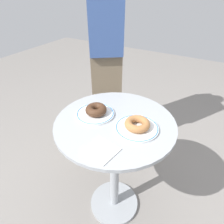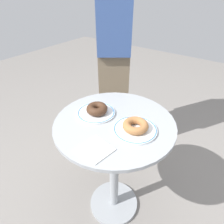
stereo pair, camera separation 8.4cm
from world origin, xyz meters
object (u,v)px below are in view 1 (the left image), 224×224
at_px(cafe_table, 115,155).
at_px(donut_chocolate, 96,110).
at_px(plate_left, 95,114).
at_px(plate_right, 137,128).
at_px(person_figure, 105,59).
at_px(donut_cinnamon, 137,124).
at_px(paper_napkin, 101,150).

distance_m(cafe_table, donut_chocolate, 0.29).
bearing_deg(donut_chocolate, plate_left, -157.14).
distance_m(plate_left, plate_right, 0.24).
relative_size(donut_chocolate, person_figure, 0.07).
distance_m(donut_cinnamon, paper_napkin, 0.22).
xyz_separation_m(plate_left, plate_right, (0.24, 0.01, 0.00)).
xyz_separation_m(paper_napkin, person_figure, (-0.44, 0.74, 0.09)).
relative_size(donut_chocolate, paper_napkin, 0.88).
height_order(donut_cinnamon, person_figure, person_figure).
height_order(plate_left, person_figure, person_figure).
distance_m(cafe_table, plate_left, 0.27).
distance_m(cafe_table, person_figure, 0.74).
bearing_deg(cafe_table, plate_right, 0.65).
xyz_separation_m(cafe_table, donut_cinnamon, (0.12, 0.00, 0.27)).
distance_m(cafe_table, donut_cinnamon, 0.29).
distance_m(donut_chocolate, donut_cinnamon, 0.23).
relative_size(paper_napkin, person_figure, 0.08).
bearing_deg(plate_left, person_figure, 116.73).
bearing_deg(plate_right, cafe_table, -179.35).
xyz_separation_m(cafe_table, person_figure, (-0.39, 0.54, 0.33)).
xyz_separation_m(cafe_table, plate_right, (0.12, 0.00, 0.24)).
xyz_separation_m(cafe_table, plate_left, (-0.12, -0.00, 0.24)).
xyz_separation_m(plate_left, paper_napkin, (0.17, -0.20, -0.00)).
xyz_separation_m(plate_right, donut_chocolate, (-0.23, -0.00, 0.03)).
xyz_separation_m(plate_right, person_figure, (-0.51, 0.54, 0.08)).
relative_size(plate_left, person_figure, 0.12).
distance_m(plate_left, person_figure, 0.61).
bearing_deg(paper_napkin, person_figure, 120.64).
relative_size(plate_left, paper_napkin, 1.57).
relative_size(plate_right, donut_chocolate, 1.86).
height_order(cafe_table, donut_cinnamon, donut_cinnamon).
relative_size(plate_left, donut_chocolate, 1.79).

